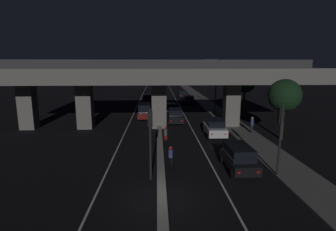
{
  "coord_description": "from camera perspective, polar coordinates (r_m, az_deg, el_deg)",
  "views": [
    {
      "loc": [
        -0.21,
        -13.03,
        7.22
      ],
      "look_at": [
        1.1,
        18.41,
        1.02
      ],
      "focal_mm": 28.0,
      "sensor_mm": 36.0,
      "label": 1
    }
  ],
  "objects": [
    {
      "name": "car_dark_red_second_oncoming",
      "position": [
        49.05,
        -4.52,
        3.68
      ],
      "size": [
        1.97,
        4.59,
        1.7
      ],
      "rotation": [
        0.0,
        0.0,
        -1.55
      ],
      "color": "#591414",
      "rests_on": "ground_plane"
    },
    {
      "name": "car_white_second",
      "position": [
        26.86,
        10.15,
        -2.6
      ],
      "size": [
        2.05,
        4.01,
        1.76
      ],
      "rotation": [
        0.0,
        0.0,
        1.55
      ],
      "color": "silver",
      "rests_on": "ground_plane"
    },
    {
      "name": "sidewalk_right",
      "position": [
        42.63,
        9.95,
        1.33
      ],
      "size": [
        2.86,
        126.0,
        0.15
      ],
      "primitive_type": "cube",
      "color": "#5B5956",
      "rests_on": "ground_plane"
    },
    {
      "name": "car_black_sixth",
      "position": [
        56.87,
        3.18,
        4.65
      ],
      "size": [
        2.07,
        3.99,
        1.59
      ],
      "rotation": [
        0.0,
        0.0,
        1.59
      ],
      "color": "black",
      "rests_on": "ground_plane"
    },
    {
      "name": "roadside_tree_kerbside_near",
      "position": [
        27.2,
        24.04,
        3.98
      ],
      "size": [
        3.1,
        3.1,
        5.86
      ],
      "color": "#38281C",
      "rests_on": "ground_plane"
    },
    {
      "name": "motorcycle_red_filtering_mid",
      "position": [
        24.51,
        -0.54,
        -4.44
      ],
      "size": [
        0.32,
        1.96,
        1.52
      ],
      "rotation": [
        0.0,
        0.0,
        1.58
      ],
      "color": "black",
      "rests_on": "ground_plane"
    },
    {
      "name": "motorcycle_black_filtering_near",
      "position": [
        18.85,
        0.57,
        -9.3
      ],
      "size": [
        0.32,
        1.97,
        1.52
      ],
      "rotation": [
        0.0,
        0.0,
        1.58
      ],
      "color": "black",
      "rests_on": "ground_plane"
    },
    {
      "name": "car_black_lead",
      "position": [
        18.93,
        15.12,
        -8.75
      ],
      "size": [
        1.93,
        3.95,
        1.72
      ],
      "rotation": [
        0.0,
        0.0,
        1.58
      ],
      "color": "black",
      "rests_on": "ground_plane"
    },
    {
      "name": "median_divider",
      "position": [
        48.54,
        -2.12,
        2.83
      ],
      "size": [
        0.51,
        126.0,
        0.41
      ],
      "primitive_type": "cube",
      "color": "gray",
      "rests_on": "ground_plane"
    },
    {
      "name": "traffic_light_right_of_median",
      "position": [
        17.99,
        23.23,
        -2.6
      ],
      "size": [
        0.3,
        0.49,
        4.73
      ],
      "color": "black",
      "rests_on": "ground_plane"
    },
    {
      "name": "lane_line_left_inner",
      "position": [
        48.7,
        -6.48,
        2.55
      ],
      "size": [
        0.12,
        126.0,
        0.0
      ],
      "primitive_type": "cube",
      "color": "beige",
      "rests_on": "ground_plane"
    },
    {
      "name": "lane_line_right_inner",
      "position": [
        48.73,
        2.24,
        2.61
      ],
      "size": [
        0.12,
        126.0,
        0.0
      ],
      "primitive_type": "cube",
      "color": "beige",
      "rests_on": "ground_plane"
    },
    {
      "name": "pedestrian_on_sidewalk",
      "position": [
        28.65,
        17.8,
        -1.94
      ],
      "size": [
        0.34,
        0.34,
        1.69
      ],
      "color": "black",
      "rests_on": "sidewalk_right"
    },
    {
      "name": "roadside_tree_kerbside_mid",
      "position": [
        40.19,
        16.42,
        6.85
      ],
      "size": [
        3.0,
        3.0,
        6.07
      ],
      "color": "#38281C",
      "rests_on": "ground_plane"
    },
    {
      "name": "street_lamp",
      "position": [
        38.52,
        10.0,
        7.22
      ],
      "size": [
        2.06,
        0.32,
        7.98
      ],
      "color": "#2D2D30",
      "rests_on": "ground_plane"
    },
    {
      "name": "car_black_third",
      "position": [
        32.68,
        1.61,
        -0.04
      ],
      "size": [
        2.0,
        4.34,
        1.73
      ],
      "rotation": [
        0.0,
        0.0,
        1.57
      ],
      "color": "black",
      "rests_on": "ground_plane"
    },
    {
      "name": "elevated_overpass",
      "position": [
        29.61,
        -2.65,
        8.27
      ],
      "size": [
        34.72,
        9.6,
        7.7
      ],
      "color": "slate",
      "rests_on": "ground_plane"
    },
    {
      "name": "ground_plane",
      "position": [
        14.9,
        -1.36,
        -17.86
      ],
      "size": [
        200.0,
        200.0,
        0.0
      ],
      "primitive_type": "plane",
      "color": "black"
    },
    {
      "name": "car_dark_blue_fifth",
      "position": [
        48.74,
        4.53,
        3.47
      ],
      "size": [
        2.14,
        4.59,
        1.45
      ],
      "rotation": [
        0.0,
        0.0,
        1.61
      ],
      "color": "#141938",
      "rests_on": "ground_plane"
    },
    {
      "name": "car_dark_red_lead_oncoming",
      "position": [
        35.28,
        -5.05,
        0.99
      ],
      "size": [
        1.9,
        4.3,
        2.0
      ],
      "rotation": [
        0.0,
        0.0,
        -1.58
      ],
      "color": "#591414",
      "rests_on": "ground_plane"
    },
    {
      "name": "traffic_light_left_of_median",
      "position": [
        16.27,
        -3.89,
        -3.46
      ],
      "size": [
        0.3,
        0.49,
        4.58
      ],
      "color": "black",
      "rests_on": "ground_plane"
    },
    {
      "name": "car_dark_blue_fourth",
      "position": [
        39.97,
        0.42,
        1.78
      ],
      "size": [
        2.13,
        4.24,
        1.35
      ],
      "rotation": [
        0.0,
        0.0,
        1.55
      ],
      "color": "#141938",
      "rests_on": "ground_plane"
    }
  ]
}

